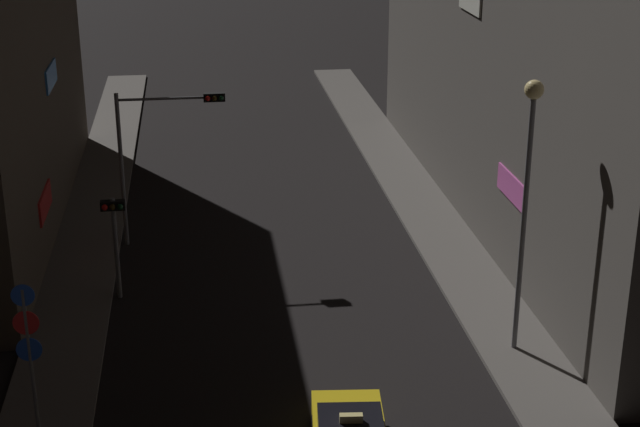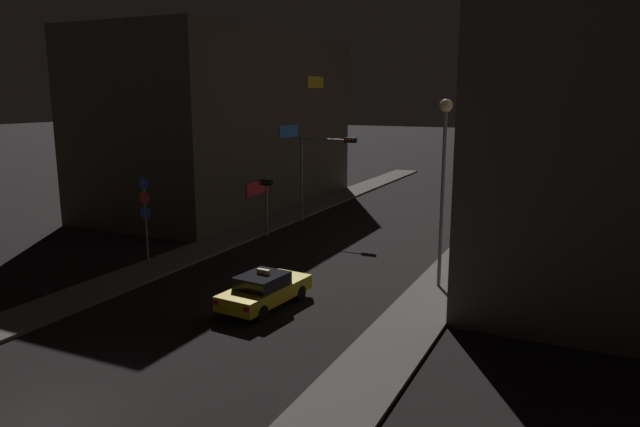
{
  "view_description": "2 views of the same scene",
  "coord_description": "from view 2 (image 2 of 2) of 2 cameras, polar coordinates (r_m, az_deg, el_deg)",
  "views": [
    {
      "loc": [
        -2.55,
        -9.83,
        14.43
      ],
      "look_at": [
        1.37,
        19.76,
        3.14
      ],
      "focal_mm": 54.79,
      "sensor_mm": 36.0,
      "label": 1
    },
    {
      "loc": [
        12.71,
        -9.55,
        8.55
      ],
      "look_at": [
        -0.74,
        18.81,
        2.2
      ],
      "focal_mm": 32.88,
      "sensor_mm": 36.0,
      "label": 2
    }
  ],
  "objects": [
    {
      "name": "ground_plane",
      "position": [
        18.05,
        -25.5,
        -18.04
      ],
      "size": [
        300.0,
        300.0,
        0.0
      ],
      "primitive_type": "plane",
      "color": "black"
    },
    {
      "name": "sidewalk_left",
      "position": [
        41.86,
        -3.07,
        -0.27
      ],
      "size": [
        2.49,
        56.94,
        0.14
      ],
      "primitive_type": "cube",
      "color": "#5B5651",
      "rests_on": "ground_plane"
    },
    {
      "name": "sidewalk_right",
      "position": [
        37.47,
        15.73,
        -2.08
      ],
      "size": [
        2.49,
        56.94,
        0.14
      ],
      "primitive_type": "cube",
      "color": "#5B5651",
      "rests_on": "ground_plane"
    },
    {
      "name": "building_facade_left",
      "position": [
        46.63,
        -9.16,
        8.73
      ],
      "size": [
        11.13,
        22.78,
        12.94
      ],
      "color": "#473D33",
      "rests_on": "ground_plane"
    },
    {
      "name": "building_facade_right",
      "position": [
        36.3,
        25.22,
        12.15
      ],
      "size": [
        8.34,
        31.0,
        19.35
      ],
      "color": "#514C47",
      "rests_on": "ground_plane"
    },
    {
      "name": "taxi",
      "position": [
        24.29,
        -5.41,
        -7.39
      ],
      "size": [
        2.22,
        4.6,
        1.62
      ],
      "color": "yellow",
      "rests_on": "ground_plane"
    },
    {
      "name": "traffic_light_overhead",
      "position": [
        39.17,
        0.05,
        5.11
      ],
      "size": [
        4.04,
        0.42,
        5.95
      ],
      "color": "slate",
      "rests_on": "ground_plane"
    },
    {
      "name": "traffic_light_left_kerb",
      "position": [
        35.88,
        -5.27,
        1.81
      ],
      "size": [
        0.8,
        0.42,
        3.59
      ],
      "color": "slate",
      "rests_on": "ground_plane"
    },
    {
      "name": "sign_pole_left",
      "position": [
        29.51,
        -16.63,
        -0.06
      ],
      "size": [
        0.63,
        0.1,
        4.57
      ],
      "color": "slate",
      "rests_on": "sidewalk_left"
    },
    {
      "name": "street_lamp_near_block",
      "position": [
        25.86,
        11.97,
        5.29
      ],
      "size": [
        0.55,
        0.55,
        8.26
      ],
      "color": "slate",
      "rests_on": "sidewalk_right"
    }
  ]
}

